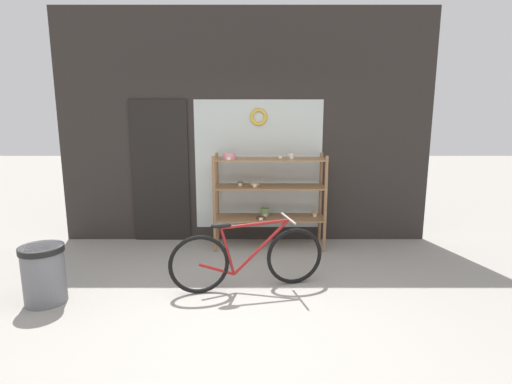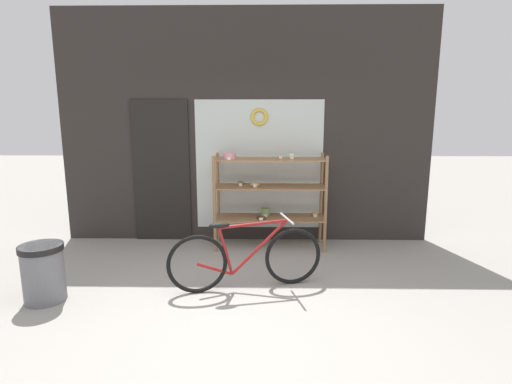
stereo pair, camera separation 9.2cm
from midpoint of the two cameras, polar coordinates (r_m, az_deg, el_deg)
name	(u,v)px [view 2 (the right image)]	position (r m, az deg, el deg)	size (l,w,h in m)	color
ground_plane	(235,321)	(3.90, -2.31, -17.99)	(30.00, 30.00, 0.00)	gray
storefront_facade	(243,131)	(5.93, -1.36, 8.69)	(5.45, 0.13, 3.37)	#2D2826
display_case	(268,190)	(5.64, 2.21, 0.29)	(1.57, 0.49, 1.37)	#8E6642
bicycle	(246,258)	(4.41, -0.87, -9.41)	(1.68, 0.56, 0.78)	black
trash_bin	(43,270)	(4.65, -27.62, -9.91)	(0.43, 0.43, 0.60)	slate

